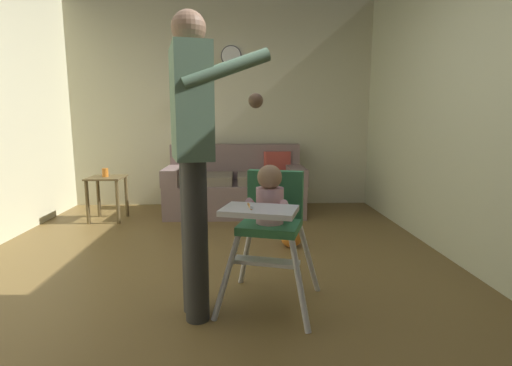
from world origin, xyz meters
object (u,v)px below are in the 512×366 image
adult_standing (193,150)px  side_table (107,188)px  toy_ball (291,236)px  sippy_cup (105,173)px  couch (236,187)px  wall_clock (231,56)px  high_chair (270,211)px

adult_standing → side_table: (-1.31, 2.30, -0.62)m
toy_ball → sippy_cup: sippy_cup is taller
couch → side_table: size_ratio=3.31×
couch → wall_clock: wall_clock is taller
sippy_cup → wall_clock: wall_clock is taller
couch → high_chair: (0.25, -2.54, 0.28)m
couch → adult_standing: size_ratio=0.98×
side_table → couch: bearing=12.9°
couch → wall_clock: (-0.05, 0.48, 1.69)m
side_table → wall_clock: 2.34m
high_chair → sippy_cup: high_chair is taller
high_chair → adult_standing: (-0.45, -0.11, 0.39)m
couch → high_chair: size_ratio=1.88×
adult_standing → couch: bearing=71.7°
wall_clock → sippy_cup: bearing=-150.7°
toy_ball → side_table: (-2.04, 1.07, 0.28)m
toy_ball → side_table: bearing=152.4°
toy_ball → sippy_cup: size_ratio=2.05×
adult_standing → toy_ball: (0.74, 1.23, -0.90)m
side_table → sippy_cup: (-0.01, 0.00, 0.19)m
high_chair → wall_clock: 3.34m
side_table → wall_clock: wall_clock is taller
toy_ball → sippy_cup: 2.36m
high_chair → sippy_cup: bearing=-124.6°
side_table → sippy_cup: sippy_cup is taller
high_chair → adult_standing: bearing=-60.3°
high_chair → sippy_cup: size_ratio=9.14×
adult_standing → toy_ball: adult_standing is taller
couch → high_chair: bearing=5.6°
high_chair → sippy_cup: (-1.77, 2.19, -0.04)m
couch → sippy_cup: bearing=-77.2°
side_table → sippy_cup: bearing=180.0°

